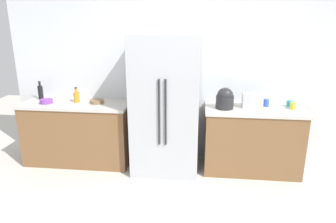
{
  "coord_description": "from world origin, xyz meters",
  "views": [
    {
      "loc": [
        0.27,
        -2.66,
        2.06
      ],
      "look_at": [
        -0.09,
        0.42,
        1.12
      ],
      "focal_mm": 32.97,
      "sensor_mm": 36.0,
      "label": 1
    }
  ],
  "objects_px": {
    "refrigerator": "(166,105)",
    "cup_c": "(293,106)",
    "toaster": "(252,100)",
    "rice_cooker": "(225,99)",
    "bottle_a": "(41,92)",
    "bottle_b": "(77,97)",
    "cup_b": "(290,104)",
    "bowl_b": "(97,101)",
    "bowl_a": "(46,101)",
    "cup_a": "(266,103)"
  },
  "relations": [
    {
      "from": "refrigerator",
      "to": "cup_b",
      "type": "height_order",
      "value": "refrigerator"
    },
    {
      "from": "refrigerator",
      "to": "cup_a",
      "type": "bearing_deg",
      "value": 8.0
    },
    {
      "from": "cup_b",
      "to": "cup_c",
      "type": "bearing_deg",
      "value": -85.27
    },
    {
      "from": "cup_a",
      "to": "bowl_b",
      "type": "xyz_separation_m",
      "value": [
        -2.34,
        -0.1,
        -0.03
      ]
    },
    {
      "from": "cup_b",
      "to": "bowl_b",
      "type": "height_order",
      "value": "cup_b"
    },
    {
      "from": "bowl_b",
      "to": "refrigerator",
      "type": "bearing_deg",
      "value": -5.23
    },
    {
      "from": "refrigerator",
      "to": "cup_c",
      "type": "xyz_separation_m",
      "value": [
        1.67,
        0.09,
        0.01
      ]
    },
    {
      "from": "toaster",
      "to": "rice_cooker",
      "type": "distance_m",
      "value": 0.39
    },
    {
      "from": "toaster",
      "to": "bottle_b",
      "type": "relative_size",
      "value": 1.22
    },
    {
      "from": "rice_cooker",
      "to": "cup_c",
      "type": "height_order",
      "value": "rice_cooker"
    },
    {
      "from": "refrigerator",
      "to": "bowl_a",
      "type": "height_order",
      "value": "refrigerator"
    },
    {
      "from": "cup_c",
      "to": "rice_cooker",
      "type": "bearing_deg",
      "value": -176.34
    },
    {
      "from": "rice_cooker",
      "to": "bottle_b",
      "type": "xyz_separation_m",
      "value": [
        -2.08,
        0.08,
        -0.05
      ]
    },
    {
      "from": "bottle_b",
      "to": "cup_c",
      "type": "height_order",
      "value": "bottle_b"
    },
    {
      "from": "bowl_a",
      "to": "bottle_a",
      "type": "bearing_deg",
      "value": 132.02
    },
    {
      "from": "refrigerator",
      "to": "bottle_b",
      "type": "bearing_deg",
      "value": 175.2
    },
    {
      "from": "cup_a",
      "to": "cup_c",
      "type": "xyz_separation_m",
      "value": [
        0.32,
        -0.1,
        -0.0
      ]
    },
    {
      "from": "refrigerator",
      "to": "bowl_a",
      "type": "distance_m",
      "value": 1.7
    },
    {
      "from": "bottle_a",
      "to": "bottle_b",
      "type": "height_order",
      "value": "bottle_a"
    },
    {
      "from": "bowl_b",
      "to": "cup_b",
      "type": "bearing_deg",
      "value": 2.6
    },
    {
      "from": "bowl_a",
      "to": "bottle_b",
      "type": "bearing_deg",
      "value": 14.82
    },
    {
      "from": "bottle_b",
      "to": "cup_c",
      "type": "xyz_separation_m",
      "value": [
        2.97,
        -0.02,
        -0.04
      ]
    },
    {
      "from": "rice_cooker",
      "to": "bowl_b",
      "type": "relative_size",
      "value": 1.42
    },
    {
      "from": "rice_cooker",
      "to": "bowl_b",
      "type": "xyz_separation_m",
      "value": [
        -1.78,
        0.06,
        -0.11
      ]
    },
    {
      "from": "refrigerator",
      "to": "bottle_a",
      "type": "bearing_deg",
      "value": 173.67
    },
    {
      "from": "toaster",
      "to": "bottle_b",
      "type": "xyz_separation_m",
      "value": [
        -2.45,
        -0.02,
        -0.01
      ]
    },
    {
      "from": "toaster",
      "to": "bowl_a",
      "type": "distance_m",
      "value": 2.86
    },
    {
      "from": "cup_b",
      "to": "bowl_b",
      "type": "relative_size",
      "value": 0.42
    },
    {
      "from": "cup_b",
      "to": "bowl_a",
      "type": "bearing_deg",
      "value": -176.43
    },
    {
      "from": "cup_c",
      "to": "bowl_a",
      "type": "bearing_deg",
      "value": -178.54
    },
    {
      "from": "refrigerator",
      "to": "bowl_b",
      "type": "relative_size",
      "value": 9.51
    },
    {
      "from": "bottle_a",
      "to": "bottle_b",
      "type": "bearing_deg",
      "value": -9.66
    },
    {
      "from": "bottle_a",
      "to": "cup_b",
      "type": "height_order",
      "value": "bottle_a"
    },
    {
      "from": "toaster",
      "to": "rice_cooker",
      "type": "bearing_deg",
      "value": -165.26
    },
    {
      "from": "bottle_b",
      "to": "cup_b",
      "type": "relative_size",
      "value": 2.6
    },
    {
      "from": "rice_cooker",
      "to": "cup_c",
      "type": "relative_size",
      "value": 3.08
    },
    {
      "from": "bottle_a",
      "to": "toaster",
      "type": "bearing_deg",
      "value": -1.52
    },
    {
      "from": "bottle_b",
      "to": "rice_cooker",
      "type": "bearing_deg",
      "value": -2.16
    },
    {
      "from": "bottle_b",
      "to": "cup_a",
      "type": "height_order",
      "value": "bottle_b"
    },
    {
      "from": "bowl_a",
      "to": "bowl_b",
      "type": "distance_m",
      "value": 0.71
    },
    {
      "from": "cup_a",
      "to": "bowl_a",
      "type": "distance_m",
      "value": 3.06
    },
    {
      "from": "cup_c",
      "to": "bottle_b",
      "type": "bearing_deg",
      "value": 179.59
    },
    {
      "from": "rice_cooker",
      "to": "bowl_a",
      "type": "height_order",
      "value": "rice_cooker"
    },
    {
      "from": "cup_c",
      "to": "cup_a",
      "type": "bearing_deg",
      "value": 162.55
    },
    {
      "from": "refrigerator",
      "to": "cup_a",
      "type": "xyz_separation_m",
      "value": [
        1.35,
        0.19,
        0.02
      ]
    },
    {
      "from": "bottle_b",
      "to": "cup_c",
      "type": "distance_m",
      "value": 2.97
    },
    {
      "from": "refrigerator",
      "to": "cup_a",
      "type": "height_order",
      "value": "refrigerator"
    },
    {
      "from": "refrigerator",
      "to": "cup_b",
      "type": "distance_m",
      "value": 1.68
    },
    {
      "from": "toaster",
      "to": "rice_cooker",
      "type": "height_order",
      "value": "rice_cooker"
    },
    {
      "from": "bowl_a",
      "to": "rice_cooker",
      "type": "bearing_deg",
      "value": 0.66
    }
  ]
}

